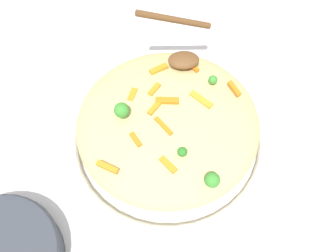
{
  "coord_description": "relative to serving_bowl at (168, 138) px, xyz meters",
  "views": [
    {
      "loc": [
        0.02,
        0.31,
        0.63
      ],
      "look_at": [
        0.0,
        0.0,
        0.07
      ],
      "focal_mm": 38.51,
      "sensor_mm": 36.0,
      "label": 1
    }
  ],
  "objects": [
    {
      "name": "broccoli_floret_2",
      "position": [
        -0.02,
        0.08,
        0.1
      ],
      "size": [
        0.02,
        0.02,
        0.02
      ],
      "color": "#296820",
      "rests_on": "pasta_mound"
    },
    {
      "name": "broccoli_floret_3",
      "position": [
        -0.06,
        0.13,
        0.1
      ],
      "size": [
        0.02,
        0.02,
        0.03
      ],
      "color": "#377928",
      "rests_on": "pasta_mound"
    },
    {
      "name": "carrot_piece_3",
      "position": [
        0.02,
        -0.05,
        0.09
      ],
      "size": [
        0.02,
        0.03,
        0.01
      ],
      "primitive_type": "cube",
      "rotation": [
        0.0,
        0.0,
        0.91
      ],
      "color": "orange",
      "rests_on": "pasta_mound"
    },
    {
      "name": "broccoli_floret_0",
      "position": [
        0.08,
        -0.0,
        0.11
      ],
      "size": [
        0.03,
        0.03,
        0.03
      ],
      "color": "#377928",
      "rests_on": "pasta_mound"
    },
    {
      "name": "carrot_piece_4",
      "position": [
        0.02,
        -0.01,
        0.1
      ],
      "size": [
        0.03,
        0.03,
        0.01
      ],
      "primitive_type": "cube",
      "rotation": [
        0.0,
        0.0,
        0.87
      ],
      "color": "orange",
      "rests_on": "pasta_mound"
    },
    {
      "name": "carrot_piece_5",
      "position": [
        0.06,
        -0.04,
        0.09
      ],
      "size": [
        0.02,
        0.03,
        0.01
      ],
      "primitive_type": "cube",
      "rotation": [
        0.0,
        0.0,
        1.21
      ],
      "color": "orange",
      "rests_on": "pasta_mound"
    },
    {
      "name": "carrot_piece_6",
      "position": [
        0.06,
        0.05,
        0.09
      ],
      "size": [
        0.02,
        0.03,
        0.01
      ],
      "primitive_type": "cube",
      "rotation": [
        0.0,
        0.0,
        5.23
      ],
      "color": "orange",
      "rests_on": "pasta_mound"
    },
    {
      "name": "carrot_piece_7",
      "position": [
        -0.05,
        -0.1,
        0.09
      ],
      "size": [
        0.03,
        0.04,
        0.01
      ],
      "primitive_type": "cube",
      "rotation": [
        0.0,
        0.0,
        5.28
      ],
      "color": "orange",
      "rests_on": "pasta_mound"
    },
    {
      "name": "serving_spoon",
      "position": [
        -0.03,
        -0.13,
        0.11
      ],
      "size": [
        0.14,
        0.1,
        0.08
      ],
      "color": "brown",
      "rests_on": "pasta_mound"
    },
    {
      "name": "carrot_piece_11",
      "position": [
        0.01,
        -0.09,
        0.09
      ],
      "size": [
        0.03,
        0.02,
        0.01
      ],
      "primitive_type": "cube",
      "rotation": [
        0.0,
        0.0,
        3.6
      ],
      "color": "orange",
      "rests_on": "pasta_mound"
    },
    {
      "name": "serving_bowl",
      "position": [
        0.0,
        0.0,
        0.0
      ],
      "size": [
        0.38,
        0.38,
        0.05
      ],
      "color": "white",
      "rests_on": "ground_plane"
    },
    {
      "name": "pasta_mound",
      "position": [
        0.0,
        0.0,
        0.06
      ],
      "size": [
        0.32,
        0.31,
        0.08
      ],
      "primitive_type": "ellipsoid",
      "color": "#D1BA7A",
      "rests_on": "serving_bowl"
    },
    {
      "name": "carrot_piece_0",
      "position": [
        -0.06,
        -0.02,
        0.09
      ],
      "size": [
        0.04,
        0.04,
        0.01
      ],
      "primitive_type": "cube",
      "rotation": [
        0.0,
        0.0,
        5.5
      ],
      "color": "orange",
      "rests_on": "pasta_mound"
    },
    {
      "name": "carrot_piece_8",
      "position": [
        -0.0,
        -0.02,
        0.1
      ],
      "size": [
        0.04,
        0.01,
        0.01
      ],
      "primitive_type": "cube",
      "rotation": [
        0.0,
        0.0,
        6.19
      ],
      "color": "orange",
      "rests_on": "pasta_mound"
    },
    {
      "name": "carrot_piece_9",
      "position": [
        -0.12,
        -0.04,
        0.09
      ],
      "size": [
        0.02,
        0.03,
        0.01
      ],
      "primitive_type": "cube",
      "rotation": [
        0.0,
        0.0,
        5.14
      ],
      "color": "orange",
      "rests_on": "pasta_mound"
    },
    {
      "name": "carrot_piece_1",
      "position": [
        0.01,
        0.03,
        0.09
      ],
      "size": [
        0.03,
        0.04,
        0.01
      ],
      "primitive_type": "cube",
      "rotation": [
        0.0,
        0.0,
        2.21
      ],
      "color": "orange",
      "rests_on": "pasta_mound"
    },
    {
      "name": "ground_plane",
      "position": [
        0.0,
        0.0,
        -0.03
      ],
      "size": [
        2.4,
        2.4,
        0.0
      ],
      "primitive_type": "plane",
      "color": "silver"
    },
    {
      "name": "broccoli_floret_1",
      "position": [
        -0.08,
        -0.06,
        0.1
      ],
      "size": [
        0.02,
        0.02,
        0.02
      ],
      "color": "#377928",
      "rests_on": "pasta_mound"
    },
    {
      "name": "carrot_piece_10",
      "position": [
        0.01,
        0.09,
        0.09
      ],
      "size": [
        0.03,
        0.03,
        0.01
      ],
      "primitive_type": "cube",
      "rotation": [
        0.0,
        0.0,
        5.41
      ],
      "color": "orange",
      "rests_on": "pasta_mound"
    },
    {
      "name": "carrot_piece_2",
      "position": [
        0.1,
        0.09,
        0.09
      ],
      "size": [
        0.04,
        0.02,
        0.01
      ],
      "primitive_type": "cube",
      "rotation": [
        0.0,
        0.0,
        5.77
      ],
      "color": "orange",
      "rests_on": "pasta_mound"
    }
  ]
}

